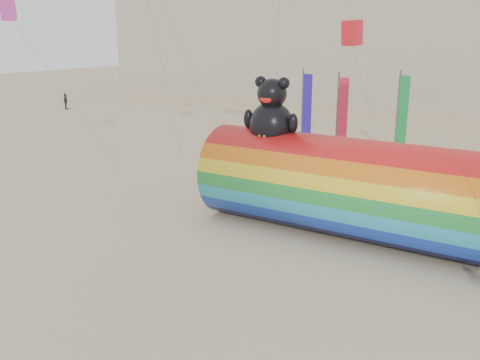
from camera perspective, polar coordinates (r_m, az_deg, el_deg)
The scene contains 4 objects.
ground at distance 18.02m, azimuth -3.95°, elevation -8.23°, with size 160.00×160.00×0.00m, color #CCB58C.
hotel_building at distance 63.16m, azimuth 12.86°, elevation 17.88°, with size 60.40×15.40×20.60m.
windsock_assembly at distance 19.52m, azimuth 13.33°, elevation -0.80°, with size 12.42×3.78×5.73m.
festival_banners at distance 31.39m, azimuth 11.53°, elevation 6.74°, with size 5.77×3.29×5.20m.
Camera 1 is at (9.89, -13.21, 7.22)m, focal length 40.00 mm.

